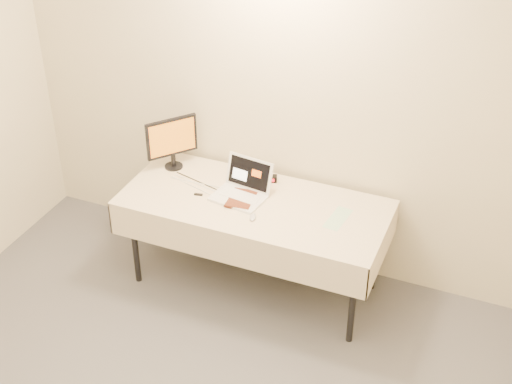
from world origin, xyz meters
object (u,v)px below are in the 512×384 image
at_px(laptop, 243,188).
at_px(monitor, 172,139).
at_px(book, 229,184).
at_px(table, 254,209).

relative_size(laptop, monitor, 0.98).
xyz_separation_m(laptop, monitor, (-0.63, 0.15, 0.18)).
bearing_deg(book, table, 3.99).
bearing_deg(table, laptop, 155.14).
height_order(monitor, book, monitor).
distance_m(table, book, 0.26).
relative_size(laptop, book, 1.65).
height_order(laptop, book, laptop).
bearing_deg(table, monitor, 164.74).
height_order(table, monitor, monitor).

